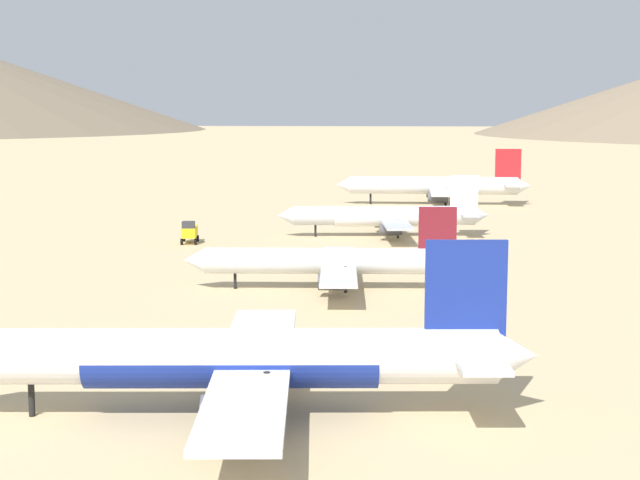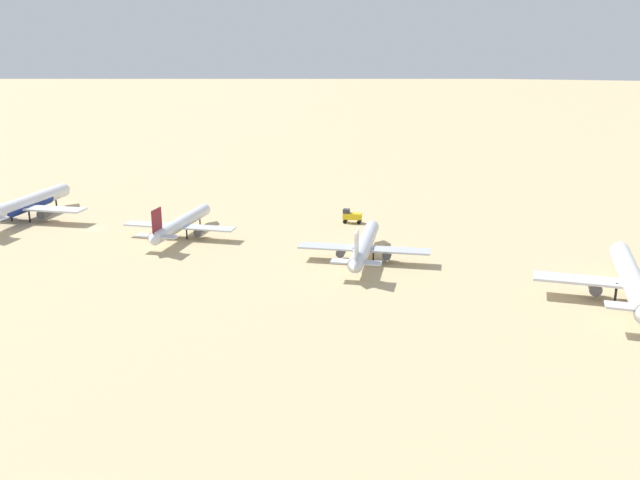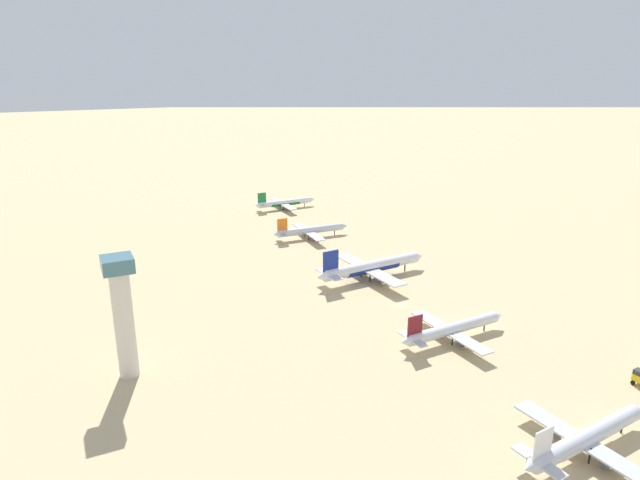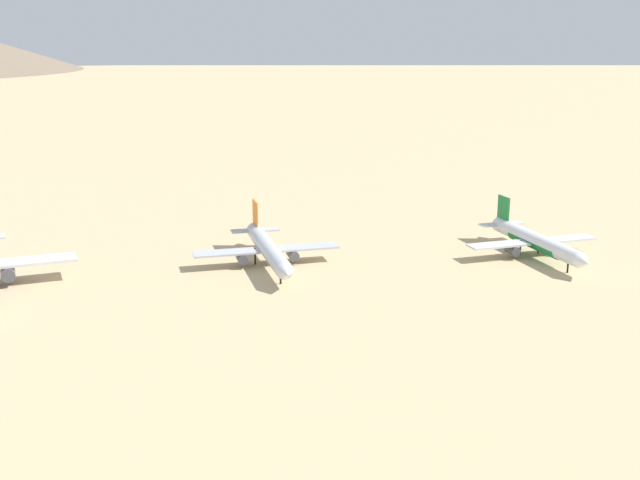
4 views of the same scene
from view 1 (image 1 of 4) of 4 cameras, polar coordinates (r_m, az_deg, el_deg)
The scene contains 6 objects.
ground_plane at distance 98.10m, azimuth -0.71°, elevation -5.86°, with size 1800.00×1800.00×0.00m, color tan.
parked_jet_0 at distance 228.57m, azimuth 6.78°, elevation 3.15°, with size 45.06×36.50×13.03m.
parked_jet_1 at distance 173.20m, azimuth 3.87°, elevation 1.39°, with size 37.64×30.65×10.85m.
parked_jet_2 at distance 123.75m, azimuth 0.68°, elevation -1.27°, with size 36.64×29.76×10.57m.
parked_jet_3 at distance 74.13m, azimuth -4.89°, elevation -6.89°, with size 46.71×38.00×13.47m.
service_truck at distance 165.95m, azimuth -7.63°, elevation 0.52°, with size 3.15×5.41×3.90m.
Camera 1 is at (-8.23, 94.88, 23.51)m, focal length 54.85 mm.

